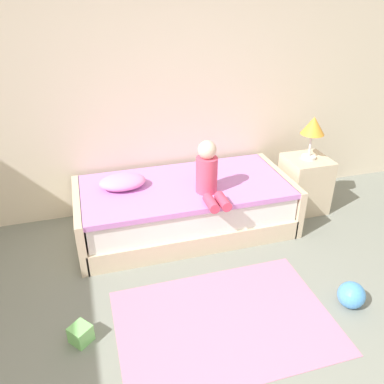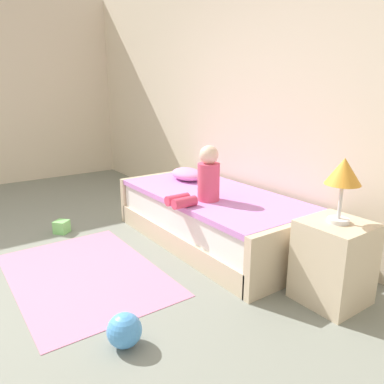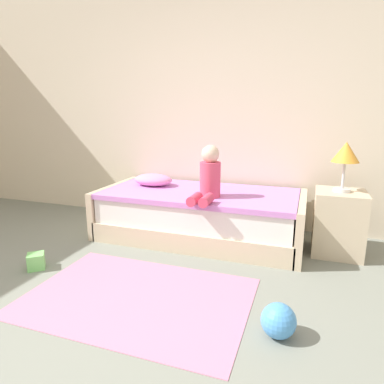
{
  "view_description": "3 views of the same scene",
  "coord_description": "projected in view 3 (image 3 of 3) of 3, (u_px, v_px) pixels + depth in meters",
  "views": [
    {
      "loc": [
        -0.71,
        -1.25,
        2.27
      ],
      "look_at": [
        0.17,
        1.75,
        0.55
      ],
      "focal_mm": 36.72,
      "sensor_mm": 36.0,
      "label": 1
    },
    {
      "loc": [
        2.9,
        -0.18,
        1.5
      ],
      "look_at": [
        0.17,
        1.75,
        0.55
      ],
      "focal_mm": 34.88,
      "sensor_mm": 36.0,
      "label": 2
    },
    {
      "loc": [
        1.21,
        -1.24,
        1.31
      ],
      "look_at": [
        0.17,
        1.75,
        0.55
      ],
      "focal_mm": 31.55,
      "sensor_mm": 36.0,
      "label": 3
    }
  ],
  "objects": [
    {
      "name": "ground_plane",
      "position": [
        57.0,
        358.0,
        1.84
      ],
      "size": [
        9.2,
        9.2,
        0.0
      ],
      "primitive_type": "plane",
      "color": "gray"
    },
    {
      "name": "area_rug",
      "position": [
        138.0,
        297.0,
        2.44
      ],
      "size": [
        1.6,
        1.1,
        0.01
      ],
      "primitive_type": "cube",
      "color": "pink",
      "rests_on": "ground"
    },
    {
      "name": "bed",
      "position": [
        200.0,
        215.0,
        3.56
      ],
      "size": [
        2.11,
        1.0,
        0.5
      ],
      "color": "beige",
      "rests_on": "ground"
    },
    {
      "name": "nightstand",
      "position": [
        338.0,
        223.0,
        3.14
      ],
      "size": [
        0.44,
        0.44,
        0.6
      ],
      "primitive_type": "cube",
      "color": "beige",
      "rests_on": "ground"
    },
    {
      "name": "child_figure",
      "position": [
        209.0,
        177.0,
        3.19
      ],
      "size": [
        0.2,
        0.51,
        0.5
      ],
      "color": "#E04C6B",
      "rests_on": "bed"
    },
    {
      "name": "toy_block",
      "position": [
        36.0,
        261.0,
        2.87
      ],
      "size": [
        0.19,
        0.19,
        0.13
      ],
      "primitive_type": "cube",
      "rotation": [
        0.0,
        0.0,
        0.69
      ],
      "color": "#7FD872",
      "rests_on": "ground"
    },
    {
      "name": "toy_ball",
      "position": [
        278.0,
        321.0,
        1.99
      ],
      "size": [
        0.21,
        0.21,
        0.21
      ],
      "primitive_type": "sphere",
      "color": "#4C99E5",
      "rests_on": "ground"
    },
    {
      "name": "wall_rear",
      "position": [
        203.0,
        99.0,
        3.88
      ],
      "size": [
        7.2,
        0.1,
        2.9
      ],
      "primitive_type": "cube",
      "color": "beige",
      "rests_on": "ground"
    },
    {
      "name": "pillow",
      "position": [
        153.0,
        180.0,
        3.77
      ],
      "size": [
        0.44,
        0.3,
        0.13
      ],
      "primitive_type": "ellipsoid",
      "color": "#EA8CC6",
      "rests_on": "bed"
    },
    {
      "name": "table_lamp",
      "position": [
        346.0,
        155.0,
        2.99
      ],
      "size": [
        0.24,
        0.24,
        0.45
      ],
      "color": "silver",
      "rests_on": "nightstand"
    }
  ]
}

